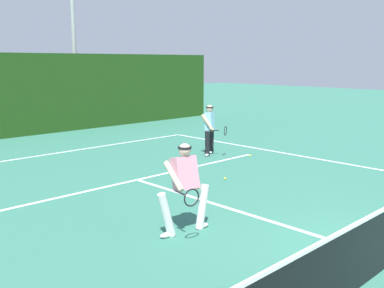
{
  "coord_description": "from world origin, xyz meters",
  "views": [
    {
      "loc": [
        -6.56,
        -2.39,
        2.95
      ],
      "look_at": [
        0.7,
        5.14,
        1.0
      ],
      "focal_mm": 41.73,
      "sensor_mm": 36.0,
      "label": 1
    }
  ],
  "objects": [
    {
      "name": "court_line_baseline_far",
      "position": [
        0.0,
        10.9,
        0.0
      ],
      "size": [
        10.93,
        0.1,
        0.01
      ],
      "primitive_type": "cube",
      "color": "white",
      "rests_on": "ground_plane"
    },
    {
      "name": "tennis_ball_extra",
      "position": [
        4.24,
        6.18,
        0.03
      ],
      "size": [
        0.07,
        0.07,
        0.07
      ],
      "primitive_type": "sphere",
      "color": "#D1E033",
      "rests_on": "ground_plane"
    },
    {
      "name": "court_line_service",
      "position": [
        0.0,
        6.41,
        0.0
      ],
      "size": [
        8.91,
        0.1,
        0.01
      ],
      "primitive_type": "cube",
      "color": "white",
      "rests_on": "ground_plane"
    },
    {
      "name": "court_line_centre",
      "position": [
        0.0,
        3.2,
        0.0
      ],
      "size": [
        0.1,
        6.4,
        0.01
      ],
      "primitive_type": "cube",
      "color": "white",
      "rests_on": "ground_plane"
    },
    {
      "name": "player_near",
      "position": [
        -1.54,
        2.99,
        0.87
      ],
      "size": [
        1.06,
        0.88,
        1.59
      ],
      "rotation": [
        0.0,
        0.0,
        2.99
      ],
      "color": "silver",
      "rests_on": "ground_plane"
    },
    {
      "name": "player_far",
      "position": [
        3.54,
        7.27,
        0.88
      ],
      "size": [
        0.7,
        0.95,
        1.6
      ],
      "rotation": [
        0.0,
        0.0,
        3.62
      ],
      "color": "black",
      "rests_on": "ground_plane"
    },
    {
      "name": "tennis_ball",
      "position": [
        1.6,
        4.88,
        0.03
      ],
      "size": [
        0.07,
        0.07,
        0.07
      ],
      "primitive_type": "sphere",
      "color": "#D1E033",
      "rests_on": "ground_plane"
    },
    {
      "name": "light_pole",
      "position": [
        4.03,
        16.37,
        4.75
      ],
      "size": [
        0.55,
        0.44,
        7.79
      ],
      "color": "#9EA39E",
      "rests_on": "ground_plane"
    },
    {
      "name": "back_fence_windscreen",
      "position": [
        0.0,
        14.9,
        1.63
      ],
      "size": [
        21.86,
        0.12,
        3.27
      ],
      "primitive_type": "cube",
      "color": "#1A3D12",
      "rests_on": "ground_plane"
    }
  ]
}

